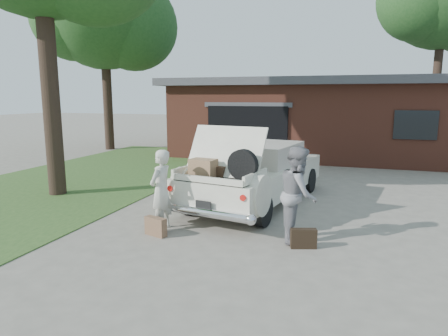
% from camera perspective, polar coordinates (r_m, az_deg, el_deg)
% --- Properties ---
extents(ground, '(90.00, 90.00, 0.00)m').
position_cam_1_polar(ground, '(8.04, -1.36, -8.46)').
color(ground, gray).
rests_on(ground, ground).
extents(grass_strip, '(6.00, 16.00, 0.02)m').
position_cam_1_polar(grass_strip, '(13.24, -19.70, -1.56)').
color(grass_strip, '#2D4C1E').
rests_on(grass_strip, ground).
extents(house, '(12.80, 7.80, 3.30)m').
position_cam_1_polar(house, '(18.73, 13.58, 7.17)').
color(house, brown).
rests_on(house, ground).
extents(tree_back, '(6.38, 5.55, 9.36)m').
position_cam_1_polar(tree_back, '(20.67, -16.66, 20.21)').
color(tree_back, '#38281E').
rests_on(tree_back, ground).
extents(sedan, '(2.73, 5.28, 1.96)m').
position_cam_1_polar(sedan, '(9.72, 4.48, -0.71)').
color(sedan, beige).
rests_on(sedan, ground).
extents(woman_left, '(0.43, 0.61, 1.58)m').
position_cam_1_polar(woman_left, '(7.81, -9.00, -3.13)').
color(woman_left, beige).
rests_on(woman_left, ground).
extents(woman_right, '(0.78, 0.93, 1.72)m').
position_cam_1_polar(woman_right, '(7.25, 10.55, -3.65)').
color(woman_right, gray).
rests_on(woman_right, ground).
extents(suitcase_left, '(0.48, 0.27, 0.35)m').
position_cam_1_polar(suitcase_left, '(7.64, -9.74, -8.23)').
color(suitcase_left, brown).
rests_on(suitcase_left, ground).
extents(suitcase_right, '(0.46, 0.27, 0.34)m').
position_cam_1_polar(suitcase_right, '(7.08, 11.29, -9.84)').
color(suitcase_right, black).
rests_on(suitcase_right, ground).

